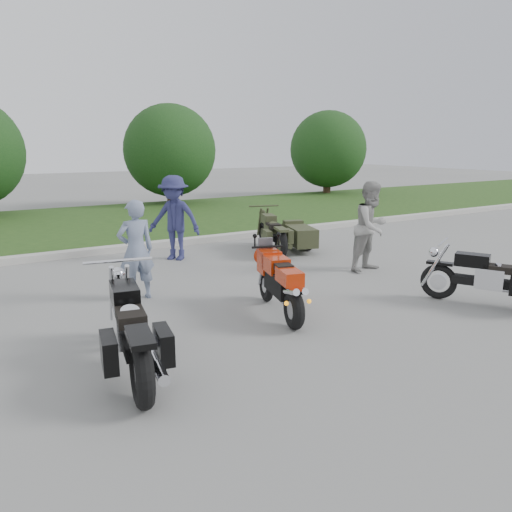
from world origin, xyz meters
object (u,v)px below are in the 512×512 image
cruiser_right (496,281)px  cruiser_sidecar (289,235)px  person_stripe (136,250)px  person_grey (371,227)px  sportbike_red (280,282)px  cruiser_left (131,334)px  person_denim (174,218)px

cruiser_right → cruiser_sidecar: (-0.36, 4.98, -0.02)m
person_stripe → person_grey: (4.55, -0.59, 0.07)m
sportbike_red → cruiser_right: 3.35m
cruiser_left → person_denim: bearing=73.1°
cruiser_left → sportbike_red: bearing=27.8°
sportbike_red → person_stripe: bearing=144.9°
cruiser_sidecar → sportbike_red: bearing=-109.0°
person_stripe → cruiser_right: bearing=145.4°
sportbike_red → cruiser_left: cruiser_left is taller
cruiser_sidecar → person_denim: 2.70m
person_stripe → cruiser_left: bearing=71.5°
cruiser_sidecar → person_denim: bearing=-175.6°
person_grey → person_denim: person_denim is taller
cruiser_sidecar → person_grey: bearing=-63.4°
cruiser_right → cruiser_sidecar: 5.00m
sportbike_red → person_denim: bearing=104.2°
person_denim → cruiser_left: bearing=-68.8°
sportbike_red → cruiser_sidecar: bearing=68.7°
cruiser_right → person_denim: bearing=89.6°
sportbike_red → cruiser_left: (-2.46, -0.77, -0.04)m
sportbike_red → person_denim: person_denim is taller
cruiser_left → person_grey: bearing=30.8°
person_grey → person_stripe: bearing=162.3°
cruiser_left → person_grey: size_ratio=1.34×
cruiser_left → person_grey: (5.48, 2.04, 0.41)m
cruiser_sidecar → person_grey: 2.38m
cruiser_right → person_stripe: size_ratio=1.17×
person_stripe → person_denim: person_denim is taller
person_denim → cruiser_right: bearing=-13.8°
cruiser_sidecar → person_stripe: (-4.19, -1.71, 0.42)m
cruiser_left → person_grey: person_grey is taller
cruiser_left → person_denim: (2.55, 4.95, 0.44)m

